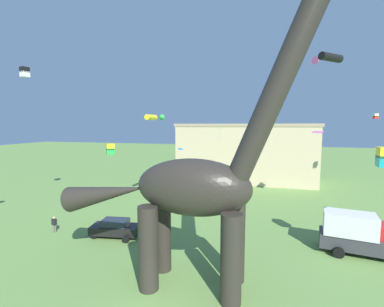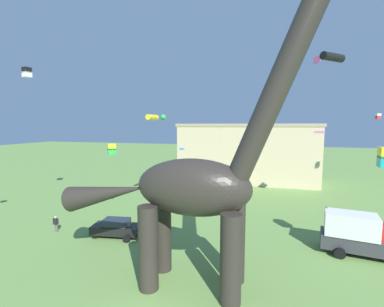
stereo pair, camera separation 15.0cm
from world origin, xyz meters
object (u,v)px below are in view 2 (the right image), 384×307
kite_near_low (27,72)px  kite_high_right (378,116)px  kite_mid_left (154,117)px  kite_trailing (319,132)px  kite_apex (221,128)px  person_near_flyer (56,222)px  kite_mid_right (182,149)px  dinosaur_sculpture (192,187)px  parked_sedan_left (116,228)px  parked_box_truck (360,234)px  kite_drifting (329,58)px  kite_far_left (112,149)px

kite_near_low → kite_high_right: bearing=18.1°
kite_mid_left → kite_trailing: 19.35m
kite_apex → kite_near_low: 22.33m
person_near_flyer → kite_mid_right: kite_mid_right is taller
kite_apex → kite_mid_left: 7.90m
dinosaur_sculpture → kite_apex: dinosaur_sculpture is taller
parked_sedan_left → kite_mid_right: size_ratio=5.93×
dinosaur_sculpture → person_near_flyer: 15.88m
parked_box_truck → kite_mid_right: bearing=163.2°
parked_sedan_left → kite_drifting: (18.44, 9.57, 15.69)m
person_near_flyer → kite_far_left: bearing=98.2°
kite_apex → kite_near_low: size_ratio=1.76×
person_near_flyer → kite_far_left: (3.28, 4.49, 6.51)m
kite_trailing → parked_box_truck: bearing=-84.5°
dinosaur_sculpture → parked_box_truck: bearing=22.0°
kite_far_left → kite_mid_right: bearing=49.4°
kite_near_low → kite_mid_right: bearing=23.2°
kite_trailing → person_near_flyer: bearing=-149.3°
parked_sedan_left → kite_near_low: 19.79m
parked_sedan_left → person_near_flyer: parked_sedan_left is taller
parked_box_truck → kite_far_left: size_ratio=5.21×
kite_apex → kite_trailing: kite_apex is taller
dinosaur_sculpture → kite_apex: bearing=83.5°
kite_far_left → kite_mid_left: 6.44m
parked_box_truck → kite_trailing: (-1.14, 11.83, 7.42)m
parked_sedan_left → kite_trailing: 24.65m
kite_drifting → kite_high_right: (6.73, 6.31, -5.57)m
kite_mid_left → kite_mid_right: 4.95m
kite_mid_left → kite_mid_right: kite_mid_left is taller
person_near_flyer → kite_high_right: kite_high_right is taller
kite_trailing → kite_high_right: bearing=17.2°
person_near_flyer → kite_trailing: size_ratio=1.03×
kite_drifting → parked_sedan_left: bearing=-152.6°
kite_apex → kite_mid_right: (-4.54, -1.08, -2.57)m
parked_box_truck → kite_apex: kite_apex is taller
kite_trailing → kite_high_right: size_ratio=2.40×
dinosaur_sculpture → kite_high_right: size_ratio=27.58×
person_near_flyer → kite_near_low: size_ratio=1.47×
kite_trailing → parked_sedan_left: bearing=-143.4°
kite_drifting → kite_mid_left: kite_drifting is taller
kite_far_left → kite_mid_right: (5.48, 6.40, -0.41)m
person_near_flyer → kite_trailing: 29.65m
parked_box_truck → kite_mid_right: size_ratio=7.87×
kite_apex → kite_high_right: (17.75, 4.59, 1.32)m
person_near_flyer → kite_trailing: (24.52, 14.55, 8.14)m
parked_box_truck → person_near_flyer: bearing=-164.9°
parked_box_truck → person_near_flyer: parked_box_truck is taller
kite_near_low → kite_drifting: bearing=11.0°
kite_far_left → person_near_flyer: bearing=-126.1°
kite_near_low → kite_trailing: kite_near_low is taller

